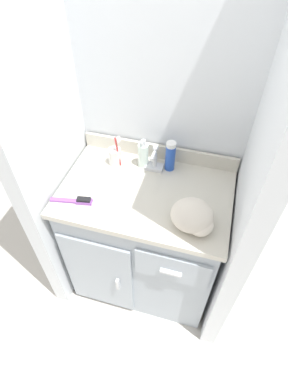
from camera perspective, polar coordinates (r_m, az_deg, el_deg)
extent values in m
plane|color=beige|center=(2.10, 0.21, -15.57)|extent=(6.00, 6.00, 0.00)
cube|color=silver|center=(1.50, 3.78, 16.13)|extent=(1.00, 0.08, 2.20)
cube|color=silver|center=(1.41, -18.29, 11.70)|extent=(0.08, 0.61, 2.20)
cube|color=silver|center=(1.23, 21.50, 4.82)|extent=(0.08, 0.61, 2.20)
cube|color=#9EA8B2|center=(1.76, 0.24, -9.49)|extent=(0.79, 0.49, 0.79)
cube|color=#9EA8B2|center=(1.71, -8.53, -15.52)|extent=(0.38, 0.02, 0.64)
cube|color=#9EA8B2|center=(1.42, 5.28, -14.46)|extent=(0.35, 0.02, 0.19)
cube|color=silver|center=(1.68, -5.03, -17.10)|extent=(0.02, 0.02, 0.09)
cube|color=silver|center=(1.41, 5.12, -15.08)|extent=(0.10, 0.02, 0.01)
cube|color=beige|center=(1.43, 0.29, -0.22)|extent=(0.82, 0.53, 0.03)
ellipsoid|color=#B6B2A4|center=(1.49, 0.28, -2.22)|extent=(0.36, 0.27, 0.18)
cylinder|color=silver|center=(1.56, 0.27, -4.33)|extent=(0.03, 0.03, 0.01)
cube|color=beige|center=(1.58, 2.87, 7.72)|extent=(0.82, 0.02, 0.08)
cube|color=silver|center=(1.53, 2.00, 4.79)|extent=(0.09, 0.06, 0.02)
cylinder|color=silver|center=(1.50, 2.05, 6.29)|extent=(0.02, 0.02, 0.08)
cylinder|color=silver|center=(1.45, 1.79, 6.84)|extent=(0.02, 0.06, 0.02)
sphere|color=silver|center=(1.47, 2.23, 8.38)|extent=(0.03, 0.03, 0.03)
cylinder|color=silver|center=(1.55, -5.56, 6.75)|extent=(0.06, 0.06, 0.09)
cylinder|color=#D13838|center=(1.51, -5.01, 7.65)|extent=(0.03, 0.02, 0.16)
cube|color=white|center=(1.45, -4.86, 9.98)|extent=(0.02, 0.02, 0.03)
cylinder|color=silver|center=(1.52, -0.16, 6.98)|extent=(0.05, 0.05, 0.13)
cylinder|color=silver|center=(1.47, -0.16, 9.37)|extent=(0.02, 0.02, 0.03)
cylinder|color=silver|center=(1.45, -0.32, 9.47)|extent=(0.01, 0.03, 0.01)
cylinder|color=#234CB2|center=(1.50, 5.01, 6.52)|extent=(0.05, 0.05, 0.14)
cylinder|color=white|center=(1.45, 5.21, 8.98)|extent=(0.05, 0.05, 0.02)
cube|color=purple|center=(1.42, -15.12, -1.54)|extent=(0.12, 0.04, 0.01)
cube|color=purple|center=(1.39, -11.34, -1.79)|extent=(0.08, 0.05, 0.02)
cube|color=black|center=(1.38, -11.42, -1.40)|extent=(0.07, 0.04, 0.01)
ellipsoid|color=beige|center=(1.27, 9.15, -4.35)|extent=(0.18, 0.17, 0.11)
ellipsoid|color=silver|center=(1.27, 10.71, -5.94)|extent=(0.11, 0.12, 0.08)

